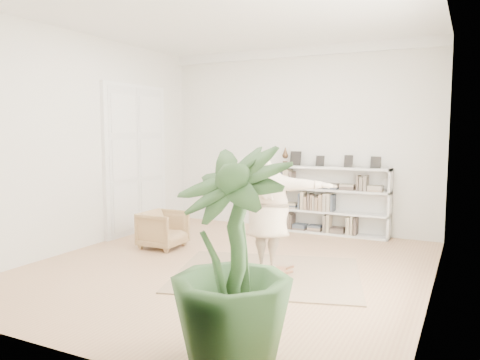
{
  "coord_description": "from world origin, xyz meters",
  "views": [
    {
      "loc": [
        3.12,
        -5.9,
        2.0
      ],
      "look_at": [
        -0.01,
        0.4,
        1.24
      ],
      "focal_mm": 35.0,
      "sensor_mm": 36.0,
      "label": 1
    }
  ],
  "objects_px": {
    "armchair": "(163,229)",
    "houseplant": "(232,257)",
    "bookshelf": "(331,201)",
    "person": "(268,212)",
    "rocker_board": "(267,270)"
  },
  "relations": [
    {
      "from": "bookshelf",
      "to": "rocker_board",
      "type": "height_order",
      "value": "bookshelf"
    },
    {
      "from": "bookshelf",
      "to": "rocker_board",
      "type": "distance_m",
      "value": 2.97
    },
    {
      "from": "rocker_board",
      "to": "person",
      "type": "xyz_separation_m",
      "value": [
        0.0,
        0.0,
        0.81
      ]
    },
    {
      "from": "rocker_board",
      "to": "houseplant",
      "type": "height_order",
      "value": "houseplant"
    },
    {
      "from": "bookshelf",
      "to": "person",
      "type": "bearing_deg",
      "value": -91.61
    },
    {
      "from": "armchair",
      "to": "person",
      "type": "xyz_separation_m",
      "value": [
        2.19,
        -0.61,
        0.56
      ]
    },
    {
      "from": "armchair",
      "to": "bookshelf",
      "type": "bearing_deg",
      "value": -44.51
    },
    {
      "from": "person",
      "to": "armchair",
      "type": "bearing_deg",
      "value": -31.71
    },
    {
      "from": "rocker_board",
      "to": "houseplant",
      "type": "distance_m",
      "value": 2.63
    },
    {
      "from": "bookshelf",
      "to": "person",
      "type": "height_order",
      "value": "bookshelf"
    },
    {
      "from": "armchair",
      "to": "houseplant",
      "type": "bearing_deg",
      "value": -136.23
    },
    {
      "from": "rocker_board",
      "to": "armchair",
      "type": "bearing_deg",
      "value": 148.29
    },
    {
      "from": "rocker_board",
      "to": "person",
      "type": "height_order",
      "value": "person"
    },
    {
      "from": "bookshelf",
      "to": "armchair",
      "type": "bearing_deg",
      "value": -134.54
    },
    {
      "from": "armchair",
      "to": "person",
      "type": "relative_size",
      "value": 0.37
    }
  ]
}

